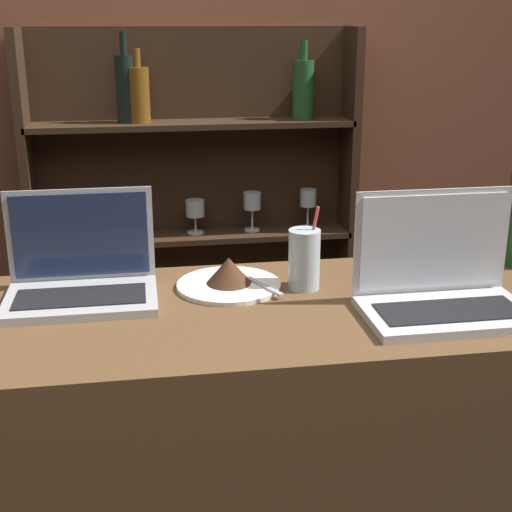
% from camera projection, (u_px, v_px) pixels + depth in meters
% --- Properties ---
extents(back_wall, '(7.00, 0.06, 2.70)m').
position_uv_depth(back_wall, '(167.00, 105.00, 2.55)').
color(back_wall, brown).
rests_on(back_wall, ground_plane).
extents(back_shelf, '(1.17, 0.18, 1.62)m').
position_uv_depth(back_shelf, '(195.00, 241.00, 2.65)').
color(back_shelf, '#332114').
rests_on(back_shelf, ground_plane).
extents(laptop_near, '(0.31, 0.20, 0.22)m').
position_uv_depth(laptop_near, '(81.00, 275.00, 1.49)').
color(laptop_near, '#ADADB2').
rests_on(laptop_near, bar_counter).
extents(laptop_far, '(0.33, 0.20, 0.24)m').
position_uv_depth(laptop_far, '(441.00, 285.00, 1.42)').
color(laptop_far, silver).
rests_on(laptop_far, bar_counter).
extents(cake_plate, '(0.23, 0.23, 0.07)m').
position_uv_depth(cake_plate, '(229.00, 278.00, 1.55)').
color(cake_plate, white).
rests_on(cake_plate, bar_counter).
extents(water_glass, '(0.07, 0.07, 0.18)m').
position_uv_depth(water_glass, '(304.00, 259.00, 1.53)').
color(water_glass, silver).
rests_on(water_glass, bar_counter).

